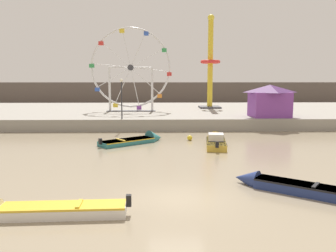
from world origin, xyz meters
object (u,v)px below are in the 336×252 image
object	(u,v)px
motorboat_teal_painted	(140,140)
drop_tower_yellow_tower	(210,68)
promenade_lamp_near	(122,93)
ferris_wheel_white_frame	(131,69)
carnival_booth_purple_stall	(270,100)
motorboat_mustard_yellow	(216,141)
mooring_buoy_orange	(190,138)
motorboat_white_red_stripe	(38,211)
motorboat_navy_blue	(284,185)

from	to	relation	value
motorboat_teal_painted	drop_tower_yellow_tower	xyz separation A→B (m)	(8.46, 19.15, 6.36)
drop_tower_yellow_tower	promenade_lamp_near	distance (m)	16.75
ferris_wheel_white_frame	promenade_lamp_near	xyz separation A→B (m)	(-0.28, -8.19, -2.48)
carnival_booth_purple_stall	motorboat_teal_painted	bearing A→B (deg)	-150.93
motorboat_mustard_yellow	ferris_wheel_white_frame	world-z (taller)	ferris_wheel_white_frame
mooring_buoy_orange	promenade_lamp_near	bearing A→B (deg)	138.26
ferris_wheel_white_frame	carnival_booth_purple_stall	size ratio (longest dim) A/B	2.33
promenade_lamp_near	carnival_booth_purple_stall	bearing A→B (deg)	5.96
motorboat_mustard_yellow	promenade_lamp_near	distance (m)	11.73
motorboat_mustard_yellow	motorboat_white_red_stripe	xyz separation A→B (m)	(-9.08, -14.47, -0.06)
motorboat_mustard_yellow	carnival_booth_purple_stall	distance (m)	11.95
motorboat_mustard_yellow	carnival_booth_purple_stall	size ratio (longest dim) A/B	1.23
motorboat_navy_blue	promenade_lamp_near	bearing A→B (deg)	-26.43
drop_tower_yellow_tower	motorboat_mustard_yellow	bearing A→B (deg)	-96.68
motorboat_teal_painted	promenade_lamp_near	world-z (taller)	promenade_lamp_near
mooring_buoy_orange	motorboat_mustard_yellow	bearing A→B (deg)	-47.38
motorboat_mustard_yellow	promenade_lamp_near	bearing A→B (deg)	53.95
motorboat_mustard_yellow	carnival_booth_purple_stall	xyz separation A→B (m)	(7.08, 9.25, 2.64)
ferris_wheel_white_frame	drop_tower_yellow_tower	xyz separation A→B (m)	(10.28, 4.52, 0.29)
drop_tower_yellow_tower	promenade_lamp_near	bearing A→B (deg)	-129.73
motorboat_navy_blue	ferris_wheel_white_frame	size ratio (longest dim) A/B	0.50
ferris_wheel_white_frame	promenade_lamp_near	bearing A→B (deg)	-91.95
motorboat_teal_painted	mooring_buoy_orange	bearing A→B (deg)	-26.22
ferris_wheel_white_frame	mooring_buoy_orange	xyz separation A→B (m)	(6.01, -13.80, -6.06)
motorboat_mustard_yellow	ferris_wheel_white_frame	bearing A→B (deg)	33.58
motorboat_mustard_yellow	ferris_wheel_white_frame	xyz separation A→B (m)	(-7.89, 15.84, 5.97)
carnival_booth_purple_stall	mooring_buoy_orange	bearing A→B (deg)	-143.55
motorboat_teal_painted	carnival_booth_purple_stall	size ratio (longest dim) A/B	1.25
drop_tower_yellow_tower	mooring_buoy_orange	bearing A→B (deg)	-103.11
motorboat_navy_blue	motorboat_teal_painted	size ratio (longest dim) A/B	0.92
motorboat_teal_painted	drop_tower_yellow_tower	bearing A→B (deg)	28.75
motorboat_white_red_stripe	promenade_lamp_near	size ratio (longest dim) A/B	1.58
motorboat_white_red_stripe	motorboat_navy_blue	bearing A→B (deg)	-166.77
motorboat_white_red_stripe	drop_tower_yellow_tower	xyz separation A→B (m)	(11.47, 34.83, 6.32)
promenade_lamp_near	mooring_buoy_orange	xyz separation A→B (m)	(6.29, -5.61, -3.58)
motorboat_white_red_stripe	motorboat_teal_painted	bearing A→B (deg)	-103.27
mooring_buoy_orange	ferris_wheel_white_frame	bearing A→B (deg)	113.55
motorboat_mustard_yellow	drop_tower_yellow_tower	distance (m)	21.43
drop_tower_yellow_tower	motorboat_teal_painted	bearing A→B (deg)	-113.83
promenade_lamp_near	ferris_wheel_white_frame	bearing A→B (deg)	88.05
carnival_booth_purple_stall	promenade_lamp_near	size ratio (longest dim) A/B	1.09
ferris_wheel_white_frame	drop_tower_yellow_tower	size ratio (longest dim) A/B	0.82
ferris_wheel_white_frame	motorboat_white_red_stripe	bearing A→B (deg)	-92.25
motorboat_mustard_yellow	motorboat_white_red_stripe	bearing A→B (deg)	154.97
motorboat_navy_blue	mooring_buoy_orange	size ratio (longest dim) A/B	11.39
motorboat_navy_blue	mooring_buoy_orange	xyz separation A→B (m)	(-3.28, 13.58, -0.04)
motorboat_teal_painted	motorboat_navy_blue	bearing A→B (deg)	-97.05
motorboat_mustard_yellow	mooring_buoy_orange	size ratio (longest dim) A/B	12.11
mooring_buoy_orange	carnival_booth_purple_stall	bearing A→B (deg)	38.80
motorboat_teal_painted	motorboat_mustard_yellow	distance (m)	6.19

